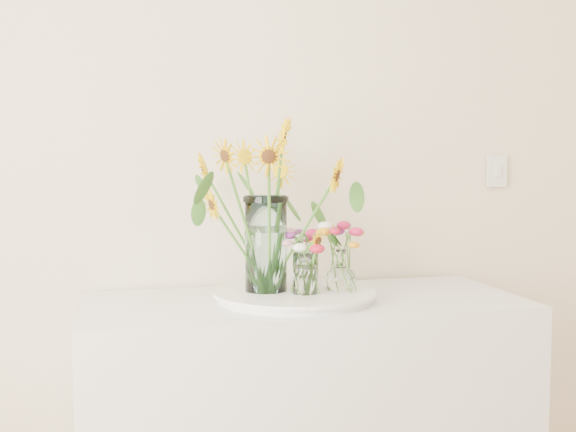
# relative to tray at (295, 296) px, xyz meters

# --- Properties ---
(tray) EXTENTS (0.50, 0.50, 0.02)m
(tray) POSITION_rel_tray_xyz_m (0.00, 0.00, 0.00)
(tray) COLOR white
(tray) RESTS_ON counter
(mason_jar) EXTENTS (0.16, 0.16, 0.31)m
(mason_jar) POSITION_rel_tray_xyz_m (-0.09, 0.02, 0.17)
(mason_jar) COLOR silver
(mason_jar) RESTS_ON tray
(sunflower_bouquet) EXTENTS (0.87, 0.87, 0.55)m
(sunflower_bouquet) POSITION_rel_tray_xyz_m (-0.09, 0.02, 0.29)
(sunflower_bouquet) COLOR #F4C105
(sunflower_bouquet) RESTS_ON tray
(small_vase_a) EXTENTS (0.10, 0.10, 0.13)m
(small_vase_a) POSITION_rel_tray_xyz_m (0.02, -0.06, 0.08)
(small_vase_a) COLOR white
(small_vase_a) RESTS_ON tray
(wildflower_posy_a) EXTENTS (0.19, 0.19, 0.22)m
(wildflower_posy_a) POSITION_rel_tray_xyz_m (0.02, -0.06, 0.12)
(wildflower_posy_a) COLOR orange
(wildflower_posy_a) RESTS_ON tray
(small_vase_b) EXTENTS (0.12, 0.12, 0.14)m
(small_vase_b) POSITION_rel_tray_xyz_m (0.14, -0.03, 0.08)
(small_vase_b) COLOR white
(small_vase_b) RESTS_ON tray
(wildflower_posy_b) EXTENTS (0.23, 0.23, 0.23)m
(wildflower_posy_b) POSITION_rel_tray_xyz_m (0.14, -0.03, 0.13)
(wildflower_posy_b) COLOR orange
(wildflower_posy_b) RESTS_ON tray
(small_vase_c) EXTENTS (0.09, 0.09, 0.12)m
(small_vase_c) POSITION_rel_tray_xyz_m (0.07, 0.11, 0.07)
(small_vase_c) COLOR white
(small_vase_c) RESTS_ON tray
(wildflower_posy_c) EXTENTS (0.20, 0.20, 0.21)m
(wildflower_posy_c) POSITION_rel_tray_xyz_m (0.07, 0.11, 0.12)
(wildflower_posy_c) COLOR orange
(wildflower_posy_c) RESTS_ON tray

